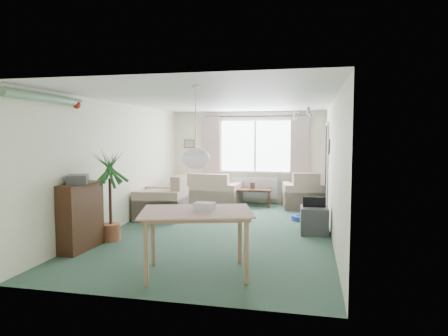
% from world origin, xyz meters
% --- Properties ---
extents(ground, '(6.50, 6.50, 0.00)m').
position_xyz_m(ground, '(0.00, 0.00, 0.00)').
color(ground, '#2E4D3E').
extents(window, '(1.80, 0.03, 1.30)m').
position_xyz_m(window, '(0.20, 3.23, 1.50)').
color(window, white).
extents(curtain_rod, '(2.60, 0.03, 0.03)m').
position_xyz_m(curtain_rod, '(0.20, 3.15, 2.27)').
color(curtain_rod, black).
extents(curtain_left, '(0.45, 0.08, 2.00)m').
position_xyz_m(curtain_left, '(-0.95, 3.13, 1.27)').
color(curtain_left, beige).
extents(curtain_right, '(0.45, 0.08, 2.00)m').
position_xyz_m(curtain_right, '(1.35, 3.13, 1.27)').
color(curtain_right, beige).
extents(radiator, '(1.20, 0.10, 0.55)m').
position_xyz_m(radiator, '(0.20, 3.19, 0.40)').
color(radiator, white).
extents(doorway, '(0.03, 0.95, 2.00)m').
position_xyz_m(doorway, '(1.99, 2.20, 1.00)').
color(doorway, black).
extents(pendant_lamp, '(0.36, 0.36, 0.36)m').
position_xyz_m(pendant_lamp, '(0.20, -2.30, 1.48)').
color(pendant_lamp, white).
extents(tinsel_garland, '(1.60, 1.60, 0.12)m').
position_xyz_m(tinsel_garland, '(-1.92, -2.30, 2.28)').
color(tinsel_garland, '#196626').
extents(bauble_cluster_a, '(0.20, 0.20, 0.20)m').
position_xyz_m(bauble_cluster_a, '(1.30, 0.90, 2.22)').
color(bauble_cluster_a, silver).
extents(bauble_cluster_b, '(0.20, 0.20, 0.20)m').
position_xyz_m(bauble_cluster_b, '(1.60, -0.30, 2.22)').
color(bauble_cluster_b, silver).
extents(wall_picture_back, '(0.28, 0.03, 0.22)m').
position_xyz_m(wall_picture_back, '(-1.60, 3.23, 1.55)').
color(wall_picture_back, brown).
extents(wall_picture_right, '(0.03, 0.24, 0.30)m').
position_xyz_m(wall_picture_right, '(1.98, 1.20, 1.55)').
color(wall_picture_right, brown).
extents(sofa, '(1.70, 0.99, 0.82)m').
position_xyz_m(sofa, '(-0.96, 2.75, 0.41)').
color(sofa, beige).
rests_on(sofa, ground).
extents(armchair_corner, '(1.13, 1.09, 0.89)m').
position_xyz_m(armchair_corner, '(1.48, 2.73, 0.45)').
color(armchair_corner, '#C5B295').
rests_on(armchair_corner, ground).
extents(armchair_left, '(1.05, 1.10, 0.92)m').
position_xyz_m(armchair_left, '(-1.50, 0.86, 0.46)').
color(armchair_left, '#C1B292').
rests_on(armchair_left, ground).
extents(coffee_table, '(1.01, 0.61, 0.44)m').
position_xyz_m(coffee_table, '(0.19, 2.75, 0.22)').
color(coffee_table, black).
rests_on(coffee_table, ground).
extents(photo_frame, '(0.12, 0.05, 0.16)m').
position_xyz_m(photo_frame, '(0.21, 2.69, 0.52)').
color(photo_frame, '#52332A').
rests_on(photo_frame, coffee_table).
extents(bookshelf, '(0.31, 0.86, 1.04)m').
position_xyz_m(bookshelf, '(-1.84, -1.67, 0.52)').
color(bookshelf, black).
rests_on(bookshelf, ground).
extents(hifi_box, '(0.40, 0.44, 0.14)m').
position_xyz_m(hifi_box, '(-1.82, -1.75, 1.11)').
color(hifi_box, '#3B3B40').
rests_on(hifi_box, bookshelf).
extents(houseplant, '(0.76, 0.76, 1.55)m').
position_xyz_m(houseplant, '(-1.65, -1.09, 0.77)').
color(houseplant, '#1C5128').
rests_on(houseplant, ground).
extents(dining_table, '(1.47, 1.18, 0.80)m').
position_xyz_m(dining_table, '(0.22, -2.35, 0.40)').
color(dining_table, tan).
rests_on(dining_table, ground).
extents(gift_box, '(0.25, 0.19, 0.12)m').
position_xyz_m(gift_box, '(0.31, -2.31, 0.86)').
color(gift_box, silver).
rests_on(gift_box, dining_table).
extents(tv_cube, '(0.51, 0.56, 0.48)m').
position_xyz_m(tv_cube, '(1.70, 0.15, 0.24)').
color(tv_cube, '#37373C').
rests_on(tv_cube, ground).
extents(pet_bed, '(0.61, 0.61, 0.10)m').
position_xyz_m(pet_bed, '(1.50, 1.26, 0.05)').
color(pet_bed, navy).
rests_on(pet_bed, ground).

